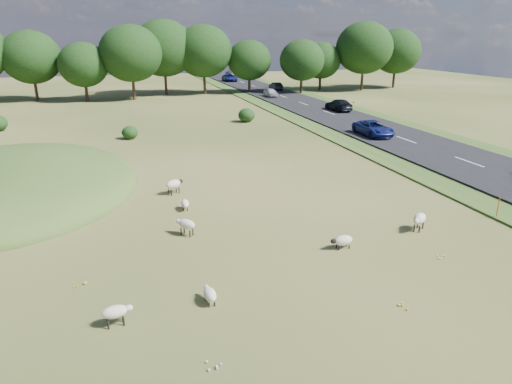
% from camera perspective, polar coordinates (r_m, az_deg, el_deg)
% --- Properties ---
extents(ground, '(160.00, 160.00, 0.00)m').
position_cam_1_polar(ground, '(40.29, -9.51, 5.49)').
color(ground, '#304916').
rests_on(ground, ground).
extents(mound, '(16.00, 20.00, 4.00)m').
position_cam_1_polar(mound, '(32.99, -28.49, 0.35)').
color(mound, '#33561E').
rests_on(mound, ground).
extents(road, '(8.00, 150.00, 0.25)m').
position_cam_1_polar(road, '(55.69, 10.00, 9.32)').
color(road, black).
rests_on(road, ground).
extents(treeline, '(96.28, 14.66, 11.70)m').
position_cam_1_polar(treeline, '(74.48, -14.66, 16.39)').
color(treeline, black).
rests_on(treeline, ground).
extents(shrubs, '(27.46, 9.56, 1.58)m').
position_cam_1_polar(shrubs, '(49.87, -16.39, 8.45)').
color(shrubs, black).
rests_on(shrubs, ground).
extents(marker_post, '(0.06, 0.06, 1.20)m').
position_cam_1_polar(marker_post, '(27.32, 28.00, -1.78)').
color(marker_post, '#D8590C').
rests_on(marker_post, ground).
extents(sheep_0, '(1.11, 0.52, 0.64)m').
position_cam_1_polar(sheep_0, '(21.25, 10.76, -5.97)').
color(sheep_0, beige).
rests_on(sheep_0, ground).
extents(sheep_1, '(1.06, 0.55, 0.75)m').
position_cam_1_polar(sheep_1, '(16.40, -17.14, -14.13)').
color(sheep_1, beige).
rests_on(sheep_1, ground).
extents(sheep_2, '(1.20, 1.06, 0.89)m').
position_cam_1_polar(sheep_2, '(24.09, 19.74, -3.18)').
color(sheep_2, beige).
rests_on(sheep_2, ground).
extents(sheep_3, '(0.49, 1.01, 0.58)m').
position_cam_1_polar(sheep_3, '(17.04, -5.82, -12.58)').
color(sheep_3, beige).
rests_on(sheep_3, ground).
extents(sheep_4, '(1.27, 1.02, 0.91)m').
position_cam_1_polar(sheep_4, '(28.31, -10.23, 0.98)').
color(sheep_4, beige).
rests_on(sheep_4, ground).
extents(sheep_5, '(1.03, 1.08, 0.82)m').
position_cam_1_polar(sheep_5, '(22.44, -8.74, -3.99)').
color(sheep_5, beige).
rests_on(sheep_5, ground).
extents(sheep_6, '(0.51, 1.01, 0.57)m').
position_cam_1_polar(sheep_6, '(25.71, -8.87, -1.46)').
color(sheep_6, beige).
rests_on(sheep_6, ground).
extents(car_1, '(1.48, 3.68, 1.26)m').
position_cam_1_polar(car_1, '(71.68, 1.88, 12.32)').
color(car_1, silver).
rests_on(car_1, road).
extents(car_2, '(2.08, 5.12, 1.49)m').
position_cam_1_polar(car_2, '(110.39, -3.05, 14.73)').
color(car_2, silver).
rests_on(car_2, road).
extents(car_3, '(2.24, 4.86, 1.35)m').
position_cam_1_polar(car_3, '(44.80, 14.48, 7.72)').
color(car_3, navy).
rests_on(car_3, road).
extents(car_5, '(1.95, 4.80, 1.39)m').
position_cam_1_polar(car_5, '(59.24, 10.30, 10.68)').
color(car_5, black).
rests_on(car_5, road).
extents(car_6, '(1.34, 3.85, 1.27)m').
position_cam_1_polar(car_6, '(80.91, 2.49, 13.09)').
color(car_6, black).
rests_on(car_6, road).
extents(car_7, '(2.35, 5.10, 1.42)m').
position_cam_1_polar(car_7, '(96.62, -3.30, 14.09)').
color(car_7, navy).
rests_on(car_7, road).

